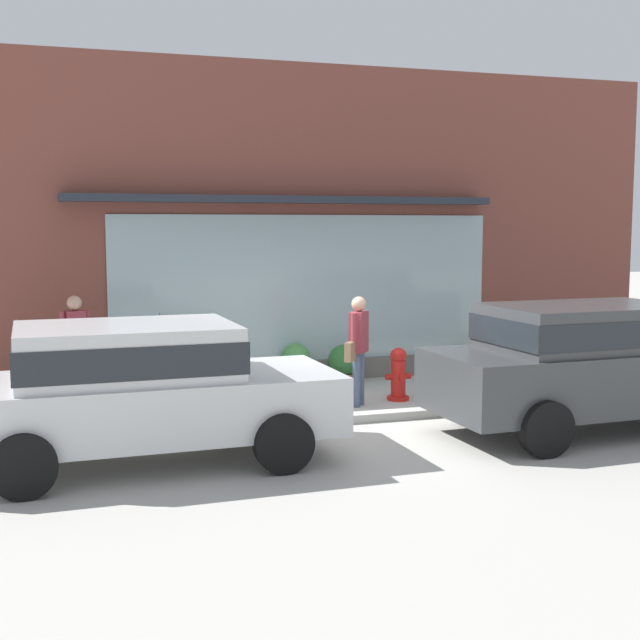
% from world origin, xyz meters
% --- Properties ---
extents(ground_plane, '(60.00, 60.00, 0.00)m').
position_xyz_m(ground_plane, '(0.00, 0.00, 0.00)').
color(ground_plane, '#B2AFA8').
extents(curb_strip, '(14.00, 0.24, 0.12)m').
position_xyz_m(curb_strip, '(0.00, -0.20, 0.06)').
color(curb_strip, '#B2B2AD').
rests_on(curb_strip, ground_plane).
extents(storefront, '(14.00, 0.81, 5.40)m').
position_xyz_m(storefront, '(0.01, 3.19, 2.64)').
color(storefront, brown).
rests_on(storefront, ground_plane).
extents(fire_hydrant, '(0.41, 0.37, 0.82)m').
position_xyz_m(fire_hydrant, '(1.25, 0.99, 0.41)').
color(fire_hydrant, red).
rests_on(fire_hydrant, ground_plane).
extents(pedestrian_with_handbag, '(0.51, 0.56, 1.64)m').
position_xyz_m(pedestrian_with_handbag, '(0.50, 0.75, 0.96)').
color(pedestrian_with_handbag, '#475675').
rests_on(pedestrian_with_handbag, ground_plane).
extents(pedestrian_passerby, '(0.44, 0.27, 1.64)m').
position_xyz_m(pedestrian_passerby, '(-3.48, 2.18, 0.95)').
color(pedestrian_passerby, '#9E9384').
rests_on(pedestrian_passerby, ground_plane).
extents(parked_car_dark_gray, '(4.54, 2.06, 1.67)m').
position_xyz_m(parked_car_dark_gray, '(2.90, -1.59, 0.95)').
color(parked_car_dark_gray, '#383A3D').
rests_on(parked_car_dark_gray, ground_plane).
extents(parked_car_silver, '(4.34, 2.10, 1.59)m').
position_xyz_m(parked_car_silver, '(-2.89, -1.33, 0.91)').
color(parked_car_silver, silver).
rests_on(parked_car_silver, ground_plane).
extents(potted_plant_low_front, '(0.37, 0.37, 0.51)m').
position_xyz_m(potted_plant_low_front, '(3.42, 2.72, 0.27)').
color(potted_plant_low_front, '#4C4C51').
rests_on(potted_plant_low_front, ground_plane).
extents(potted_plant_by_entrance, '(0.54, 0.54, 0.68)m').
position_xyz_m(potted_plant_by_entrance, '(0.88, 2.45, 0.36)').
color(potted_plant_by_entrance, '#9E6042').
rests_on(potted_plant_by_entrance, ground_plane).
extents(potted_plant_window_left, '(0.49, 0.49, 0.69)m').
position_xyz_m(potted_plant_window_left, '(0.13, 2.77, 0.36)').
color(potted_plant_window_left, '#33473D').
rests_on(potted_plant_window_left, ground_plane).
extents(potted_plant_trailing_edge, '(0.51, 0.51, 1.34)m').
position_xyz_m(potted_plant_trailing_edge, '(-2.19, 2.41, 0.64)').
color(potted_plant_trailing_edge, '#9E6042').
rests_on(potted_plant_trailing_edge, ground_plane).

